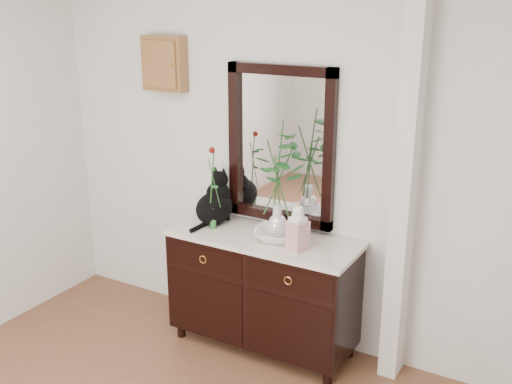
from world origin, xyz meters
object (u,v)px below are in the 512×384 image
Objects in this scene: sideboard at (263,286)px; lotus_bowl at (277,235)px; ginger_jar at (298,227)px; cat at (214,198)px.

sideboard is 4.25× the size of lotus_bowl.
ginger_jar is at bearing -22.09° from lotus_bowl.
lotus_bowl reaches higher than sideboard.
ginger_jar is at bearing -14.58° from sideboard.
lotus_bowl is (0.55, -0.06, -0.15)m from cat.
sideboard is at bearing 179.51° from lotus_bowl.
cat is at bearing 173.96° from lotus_bowl.
cat is 1.23× the size of ginger_jar.
sideboard is at bearing 165.42° from ginger_jar.
cat is 1.22× the size of lotus_bowl.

